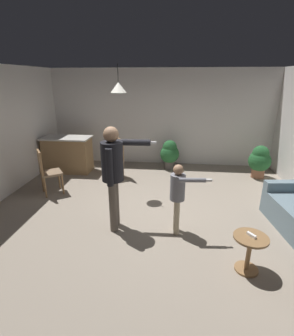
{
  "coord_description": "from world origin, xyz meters",
  "views": [
    {
      "loc": [
        0.4,
        -4.18,
        2.42
      ],
      "look_at": [
        -0.04,
        -0.19,
        1.0
      ],
      "focal_mm": 27.19,
      "sensor_mm": 36.0,
      "label": 1
    }
  ],
  "objects_px": {
    "dining_chair_by_counter": "(116,157)",
    "spare_remote_on_table": "(251,235)",
    "side_table_by_couch": "(249,249)",
    "dining_chair_near_wall": "(47,170)",
    "person_adult": "(113,168)",
    "potted_plant_corner": "(260,160)",
    "potted_plant_by_wall": "(170,153)",
    "kitchen_counter": "(68,154)",
    "person_child": "(178,192)"
  },
  "relations": [
    {
      "from": "potted_plant_by_wall",
      "to": "dining_chair_near_wall",
      "type": "bearing_deg",
      "value": -142.58
    },
    {
      "from": "side_table_by_couch",
      "to": "dining_chair_near_wall",
      "type": "xyz_separation_m",
      "value": [
        -3.72,
        2.0,
        0.22
      ]
    },
    {
      "from": "person_child",
      "to": "spare_remote_on_table",
      "type": "bearing_deg",
      "value": 44.71
    },
    {
      "from": "side_table_by_couch",
      "to": "dining_chair_near_wall",
      "type": "distance_m",
      "value": 4.23
    },
    {
      "from": "side_table_by_couch",
      "to": "person_child",
      "type": "xyz_separation_m",
      "value": [
        -0.93,
        0.8,
        0.41
      ]
    },
    {
      "from": "side_table_by_couch",
      "to": "person_adult",
      "type": "xyz_separation_m",
      "value": [
        -1.96,
        0.82,
        0.75
      ]
    },
    {
      "from": "person_child",
      "to": "kitchen_counter",
      "type": "bearing_deg",
      "value": -136.96
    },
    {
      "from": "kitchen_counter",
      "to": "potted_plant_corner",
      "type": "height_order",
      "value": "kitchen_counter"
    },
    {
      "from": "person_adult",
      "to": "spare_remote_on_table",
      "type": "height_order",
      "value": "person_adult"
    },
    {
      "from": "dining_chair_near_wall",
      "to": "spare_remote_on_table",
      "type": "xyz_separation_m",
      "value": [
        3.72,
        -1.99,
        -0.01
      ]
    },
    {
      "from": "person_child",
      "to": "potted_plant_by_wall",
      "type": "relative_size",
      "value": 1.46
    },
    {
      "from": "dining_chair_by_counter",
      "to": "spare_remote_on_table",
      "type": "xyz_separation_m",
      "value": [
        2.46,
        -3.12,
        -0.01
      ]
    },
    {
      "from": "person_adult",
      "to": "potted_plant_corner",
      "type": "distance_m",
      "value": 4.16
    },
    {
      "from": "dining_chair_near_wall",
      "to": "spare_remote_on_table",
      "type": "relative_size",
      "value": 7.69
    },
    {
      "from": "kitchen_counter",
      "to": "potted_plant_by_wall",
      "type": "distance_m",
      "value": 2.78
    },
    {
      "from": "kitchen_counter",
      "to": "dining_chair_near_wall",
      "type": "relative_size",
      "value": 1.26
    },
    {
      "from": "side_table_by_couch",
      "to": "dining_chair_by_counter",
      "type": "relative_size",
      "value": 0.52
    },
    {
      "from": "potted_plant_corner",
      "to": "person_child",
      "type": "bearing_deg",
      "value": -127.34
    },
    {
      "from": "dining_chair_by_counter",
      "to": "spare_remote_on_table",
      "type": "height_order",
      "value": "dining_chair_by_counter"
    },
    {
      "from": "person_adult",
      "to": "potted_plant_corner",
      "type": "height_order",
      "value": "person_adult"
    },
    {
      "from": "kitchen_counter",
      "to": "dining_chair_by_counter",
      "type": "height_order",
      "value": "dining_chair_by_counter"
    },
    {
      "from": "dining_chair_by_counter",
      "to": "spare_remote_on_table",
      "type": "relative_size",
      "value": 7.69
    },
    {
      "from": "dining_chair_by_counter",
      "to": "side_table_by_couch",
      "type": "bearing_deg",
      "value": -172.43
    },
    {
      "from": "person_child",
      "to": "spare_remote_on_table",
      "type": "relative_size",
      "value": 9.1
    },
    {
      "from": "dining_chair_by_counter",
      "to": "potted_plant_corner",
      "type": "height_order",
      "value": "dining_chair_by_counter"
    },
    {
      "from": "spare_remote_on_table",
      "to": "dining_chair_by_counter",
      "type": "bearing_deg",
      "value": 128.25
    },
    {
      "from": "potted_plant_by_wall",
      "to": "spare_remote_on_table",
      "type": "height_order",
      "value": "potted_plant_by_wall"
    },
    {
      "from": "potted_plant_corner",
      "to": "dining_chair_by_counter",
      "type": "bearing_deg",
      "value": -173.67
    },
    {
      "from": "person_adult",
      "to": "dining_chair_near_wall",
      "type": "height_order",
      "value": "person_adult"
    },
    {
      "from": "person_adult",
      "to": "dining_chair_by_counter",
      "type": "xyz_separation_m",
      "value": [
        -0.49,
        2.3,
        -0.53
      ]
    },
    {
      "from": "person_adult",
      "to": "person_child",
      "type": "xyz_separation_m",
      "value": [
        1.03,
        -0.02,
        -0.34
      ]
    },
    {
      "from": "potted_plant_by_wall",
      "to": "spare_remote_on_table",
      "type": "xyz_separation_m",
      "value": [
        1.14,
        -3.96,
        0.09
      ]
    },
    {
      "from": "person_child",
      "to": "potted_plant_by_wall",
      "type": "distance_m",
      "value": 3.19
    },
    {
      "from": "dining_chair_near_wall",
      "to": "potted_plant_corner",
      "type": "height_order",
      "value": "dining_chair_near_wall"
    },
    {
      "from": "side_table_by_couch",
      "to": "spare_remote_on_table",
      "type": "bearing_deg",
      "value": 73.53
    },
    {
      "from": "person_adult",
      "to": "potted_plant_corner",
      "type": "bearing_deg",
      "value": 129.07
    },
    {
      "from": "potted_plant_by_wall",
      "to": "person_adult",
      "type": "bearing_deg",
      "value": -104.62
    },
    {
      "from": "dining_chair_by_counter",
      "to": "dining_chair_near_wall",
      "type": "bearing_deg",
      "value": 101.14
    },
    {
      "from": "side_table_by_couch",
      "to": "potted_plant_corner",
      "type": "height_order",
      "value": "potted_plant_corner"
    },
    {
      "from": "side_table_by_couch",
      "to": "kitchen_counter",
      "type": "bearing_deg",
      "value": 138.22
    },
    {
      "from": "side_table_by_couch",
      "to": "dining_chair_near_wall",
      "type": "bearing_deg",
      "value": 151.78
    },
    {
      "from": "dining_chair_by_counter",
      "to": "potted_plant_by_wall",
      "type": "height_order",
      "value": "dining_chair_by_counter"
    },
    {
      "from": "potted_plant_corner",
      "to": "side_table_by_couch",
      "type": "bearing_deg",
      "value": -108.06
    },
    {
      "from": "kitchen_counter",
      "to": "person_child",
      "type": "relative_size",
      "value": 1.07
    },
    {
      "from": "dining_chair_near_wall",
      "to": "dining_chair_by_counter",
      "type": "bearing_deg",
      "value": 95.69
    },
    {
      "from": "potted_plant_corner",
      "to": "spare_remote_on_table",
      "type": "bearing_deg",
      "value": -108.07
    },
    {
      "from": "dining_chair_near_wall",
      "to": "potted_plant_by_wall",
      "type": "xyz_separation_m",
      "value": [
        2.58,
        1.98,
        -0.1
      ]
    },
    {
      "from": "kitchen_counter",
      "to": "person_adult",
      "type": "relative_size",
      "value": 0.72
    },
    {
      "from": "potted_plant_by_wall",
      "to": "dining_chair_by_counter",
      "type": "bearing_deg",
      "value": -147.21
    },
    {
      "from": "kitchen_counter",
      "to": "side_table_by_couch",
      "type": "xyz_separation_m",
      "value": [
        3.87,
        -3.46,
        -0.15
      ]
    }
  ]
}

